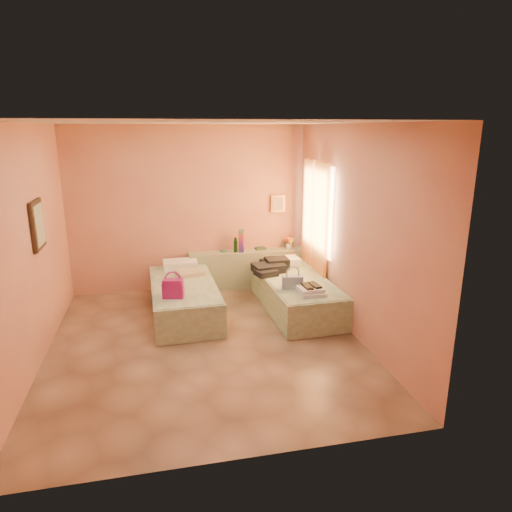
{
  "coord_description": "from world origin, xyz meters",
  "views": [
    {
      "loc": [
        -0.53,
        -5.49,
        2.74
      ],
      "look_at": [
        0.86,
        0.85,
        0.91
      ],
      "focal_mm": 32.0,
      "sensor_mm": 36.0,
      "label": 1
    }
  ],
  "objects": [
    {
      "name": "blue_handbag",
      "position": [
        1.32,
        0.47,
        0.59
      ],
      "size": [
        0.31,
        0.17,
        0.19
      ],
      "primitive_type": "cube",
      "rotation": [
        0.0,
        0.0,
        -0.15
      ],
      "color": "#385A88",
      "rests_on": "bed_right"
    },
    {
      "name": "small_dish",
      "position": [
        0.55,
        2.15,
        0.66
      ],
      "size": [
        0.15,
        0.15,
        0.03
      ],
      "primitive_type": "cylinder",
      "rotation": [
        0.0,
        0.0,
        -0.43
      ],
      "color": "#457E62",
      "rests_on": "headboard_ledge"
    },
    {
      "name": "headboard_ledge",
      "position": [
        0.98,
        2.1,
        0.33
      ],
      "size": [
        2.05,
        0.3,
        0.65
      ],
      "primitive_type": "cube",
      "color": "gray",
      "rests_on": "ground"
    },
    {
      "name": "towel_stack",
      "position": [
        1.51,
        0.17,
        0.55
      ],
      "size": [
        0.35,
        0.31,
        0.1
      ],
      "primitive_type": "cube",
      "rotation": [
        0.0,
        0.0,
        -0.02
      ],
      "color": "white",
      "rests_on": "bed_right"
    },
    {
      "name": "clothes_pile",
      "position": [
        1.22,
        1.32,
        0.58
      ],
      "size": [
        0.62,
        0.62,
        0.16
      ],
      "primitive_type": "cube",
      "rotation": [
        0.0,
        0.0,
        0.16
      ],
      "color": "black",
      "rests_on": "bed_right"
    },
    {
      "name": "magenta_handbag",
      "position": [
        -0.38,
        0.47,
        0.63
      ],
      "size": [
        0.31,
        0.21,
        0.26
      ],
      "primitive_type": "cube",
      "rotation": [
        0.0,
        0.0,
        -0.2
      ],
      "color": "#AC156C",
      "rests_on": "bed_left"
    },
    {
      "name": "water_bottle",
      "position": [
        0.76,
        2.07,
        0.77
      ],
      "size": [
        0.08,
        0.08,
        0.25
      ],
      "primitive_type": "cylinder",
      "rotation": [
        0.0,
        0.0,
        0.12
      ],
      "color": "#153919",
      "rests_on": "headboard_ledge"
    },
    {
      "name": "rainbow_box",
      "position": [
        0.86,
        2.06,
        0.85
      ],
      "size": [
        0.11,
        0.11,
        0.4
      ],
      "primitive_type": "cube",
      "rotation": [
        0.0,
        0.0,
        -0.35
      ],
      "color": "#AC156C",
      "rests_on": "headboard_ledge"
    },
    {
      "name": "ground",
      "position": [
        0.0,
        0.0,
        0.0
      ],
      "size": [
        4.5,
        4.5,
        0.0
      ],
      "primitive_type": "plane",
      "color": "#A28261",
      "rests_on": "ground"
    },
    {
      "name": "room_walls",
      "position": [
        0.21,
        0.57,
        1.79
      ],
      "size": [
        4.02,
        4.51,
        2.81
      ],
      "color": "tan",
      "rests_on": "ground"
    },
    {
      "name": "khaki_garment",
      "position": [
        -0.09,
        1.42,
        0.53
      ],
      "size": [
        0.46,
        0.4,
        0.07
      ],
      "primitive_type": "cube",
      "rotation": [
        0.0,
        0.0,
        0.26
      ],
      "color": "tan",
      "rests_on": "bed_left"
    },
    {
      "name": "flower_vase",
      "position": [
        1.74,
        2.11,
        0.78
      ],
      "size": [
        0.22,
        0.22,
        0.26
      ],
      "primitive_type": "cube",
      "rotation": [
        0.0,
        0.0,
        0.11
      ],
      "color": "silver",
      "rests_on": "headboard_ledge"
    },
    {
      "name": "green_book",
      "position": [
        1.23,
        2.18,
        0.67
      ],
      "size": [
        0.2,
        0.16,
        0.03
      ],
      "primitive_type": "cube",
      "rotation": [
        0.0,
        0.0,
        0.19
      ],
      "color": "#294D31",
      "rests_on": "headboard_ledge"
    },
    {
      "name": "sandal_pair",
      "position": [
        1.51,
        0.22,
        0.61
      ],
      "size": [
        0.21,
        0.27,
        0.03
      ],
      "primitive_type": "cube",
      "rotation": [
        0.0,
        0.0,
        0.04
      ],
      "color": "black",
      "rests_on": "towel_stack"
    },
    {
      "name": "bed_left",
      "position": [
        -0.21,
        1.05,
        0.25
      ],
      "size": [
        0.96,
        2.03,
        0.5
      ],
      "primitive_type": "cube",
      "rotation": [
        0.0,
        0.0,
        0.03
      ],
      "color": "#B6D3A9",
      "rests_on": "ground"
    },
    {
      "name": "bed_right",
      "position": [
        1.5,
        0.85,
        0.25
      ],
      "size": [
        0.96,
        2.03,
        0.5
      ],
      "primitive_type": "cube",
      "rotation": [
        0.0,
        0.0,
        0.03
      ],
      "color": "#B6D3A9",
      "rests_on": "ground"
    }
  ]
}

